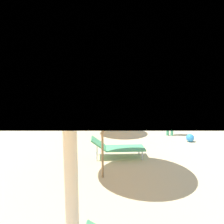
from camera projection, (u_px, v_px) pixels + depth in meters
The scene contains 17 objects.
umbrella_second at pixel (66, 21), 0.67m from camera, with size 2.35×2.35×2.61m.
umbrella_third at pixel (102, 63), 4.34m from camera, with size 2.26×2.26×2.79m.
lounger_third_shoreside at pixel (117, 147), 5.88m from camera, with size 1.54×0.63×0.60m.
umbrella_fourth at pixel (103, 79), 8.32m from camera, with size 2.02×2.02×2.58m.
lounger_fourth_shoreside at pixel (119, 121), 9.95m from camera, with size 1.34×0.76×0.57m.
umbrella_fifth at pixel (93, 78), 12.50m from camera, with size 1.96×1.96×2.67m.
lounger_fifth_shoreside at pixel (102, 110), 14.05m from camera, with size 1.29×0.62×0.55m.
lounger_fifth_inland at pixel (111, 115), 11.92m from camera, with size 1.62×0.90×0.55m.
umbrella_sixth at pixel (94, 77), 16.13m from camera, with size 2.22×2.22×2.78m.
lounger_sixth_shoreside at pixel (105, 104), 17.75m from camera, with size 1.39×0.89×0.64m.
lounger_sixth_inland at pixel (102, 108), 15.23m from camera, with size 1.70×0.90×0.52m.
umbrella_farthest at pixel (91, 80), 20.22m from camera, with size 1.87×1.87×2.68m.
lounger_farthest_shoreside at pixel (100, 101), 21.63m from camera, with size 1.38×0.69×0.52m.
lounger_farthest_inland at pixel (99, 102), 19.38m from camera, with size 1.40×0.81×0.67m.
person_walking_near at pixel (171, 109), 8.23m from camera, with size 0.41×0.31×1.79m.
beach_ball at pixel (190, 138), 7.48m from camera, with size 0.29×0.29×0.29m, color #338CD8.
cooler_box at pixel (88, 100), 23.24m from camera, with size 0.53×0.50×0.39m.
Camera 1 is at (0.17, 3.38, 2.13)m, focal length 33.16 mm.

